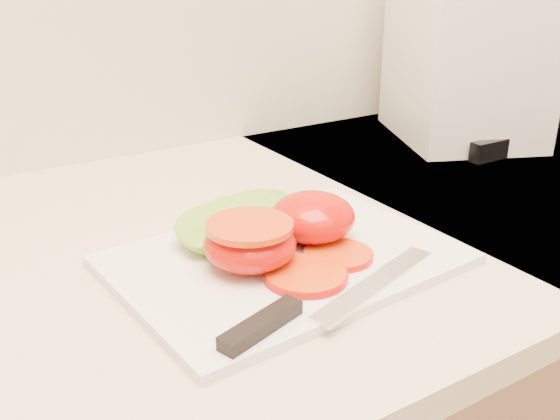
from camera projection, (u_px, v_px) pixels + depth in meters
stove at (512, 392)px, 1.16m from camera, size 0.76×0.66×0.93m
cutting_board at (285, 260)px, 0.62m from camera, size 0.34×0.26×0.01m
tomato_half_dome at (312, 217)px, 0.64m from camera, size 0.09×0.09×0.05m
tomato_half_cut at (250, 243)px, 0.59m from camera, size 0.09×0.09×0.04m
tomato_slice_0 at (306, 275)px, 0.57m from camera, size 0.08×0.08×0.01m
tomato_slice_1 at (338, 255)px, 0.61m from camera, size 0.07×0.07×0.01m
lettuce_leaf_0 at (237, 224)px, 0.66m from camera, size 0.17×0.14×0.03m
lettuce_leaf_1 at (266, 213)px, 0.68m from camera, size 0.15×0.15×0.03m
knife at (310, 307)px, 0.52m from camera, size 0.25×0.07×0.01m
appliance at (467, 45)px, 0.99m from camera, size 0.28×0.31×0.30m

